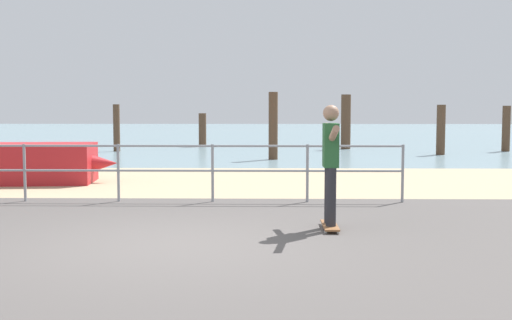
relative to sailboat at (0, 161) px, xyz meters
The scene contains 13 objects.
ground_plane 8.77m from the sailboat, 57.13° to the right, with size 24.00×10.00×0.04m, color #514C49.
beach_strip 4.82m from the sailboat, ahead, with size 24.00×6.00×0.04m, color tan.
sea_surface 29.04m from the sailboat, 80.58° to the left, with size 72.00×50.00×0.04m, color #75939E.
railing_fence 4.30m from the sailboat, 39.85° to the right, with size 10.19×0.05×1.05m.
sailboat is the anchor object (origin of this frame).
skateboard 8.68m from the sailboat, 37.88° to the right, with size 0.20×0.80×0.08m.
skateboarder 8.68m from the sailboat, 37.88° to the right, with size 0.22×1.45×1.65m.
groyne_post_0 10.57m from the sailboat, 89.38° to the left, with size 0.26×0.26×1.84m, color #513826.
groyne_post_1 13.99m from the sailboat, 77.07° to the left, with size 0.33×0.33×1.47m, color #513826.
groyne_post_2 9.12m from the sailboat, 47.57° to the left, with size 0.30×0.30×2.21m, color #513826.
groyne_post_3 15.25m from the sailboat, 53.06° to the left, with size 0.40×0.40×2.24m, color #513826.
groyne_post_4 15.12m from the sailboat, 36.37° to the left, with size 0.31×0.31×1.81m, color #513826.
groyne_post_5 18.66m from the sailboat, 35.52° to the left, with size 0.31×0.31×1.78m, color #513826.
Camera 1 is at (1.23, -7.75, 1.69)m, focal length 44.96 mm.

